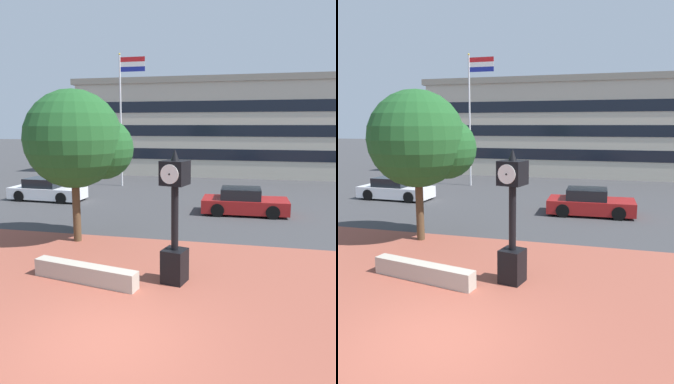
% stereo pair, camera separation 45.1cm
% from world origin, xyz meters
% --- Properties ---
extents(ground_plane, '(200.00, 200.00, 0.00)m').
position_xyz_m(ground_plane, '(0.00, 0.00, 0.00)').
color(ground_plane, '#38383A').
extents(plaza_brick_paving, '(44.00, 10.97, 0.01)m').
position_xyz_m(plaza_brick_paving, '(0.00, 1.49, 0.00)').
color(plaza_brick_paving, brown).
rests_on(plaza_brick_paving, ground).
extents(planter_wall, '(3.22, 1.00, 0.50)m').
position_xyz_m(planter_wall, '(-1.69, 2.64, 0.25)').
color(planter_wall, '#ADA393').
rests_on(planter_wall, ground).
extents(street_clock, '(0.78, 0.80, 3.69)m').
position_xyz_m(street_clock, '(0.74, 3.18, 1.70)').
color(street_clock, black).
rests_on(street_clock, ground).
extents(plaza_tree, '(3.82, 3.55, 5.58)m').
position_xyz_m(plaza_tree, '(-3.42, 6.28, 3.72)').
color(plaza_tree, '#4C3823').
rests_on(plaza_tree, ground).
extents(car_street_mid, '(4.34, 1.92, 1.28)m').
position_xyz_m(car_street_mid, '(-8.89, 13.16, 0.57)').
color(car_street_mid, silver).
rests_on(car_street_mid, ground).
extents(car_street_far, '(4.16, 2.06, 1.28)m').
position_xyz_m(car_street_far, '(2.38, 12.08, 0.57)').
color(car_street_far, maroon).
rests_on(car_street_far, ground).
extents(flagpole_primary, '(1.86, 0.14, 9.13)m').
position_xyz_m(flagpole_primary, '(-6.19, 19.16, 5.46)').
color(flagpole_primary, silver).
rests_on(flagpole_primary, ground).
extents(civic_building, '(31.96, 14.65, 8.20)m').
position_xyz_m(civic_building, '(3.19, 31.87, 4.11)').
color(civic_building, beige).
rests_on(civic_building, ground).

